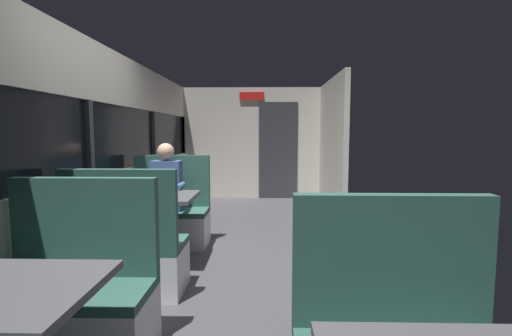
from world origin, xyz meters
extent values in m
cube|color=#423F44|center=(0.00, 0.00, -0.01)|extent=(3.30, 9.20, 0.02)
cube|color=beige|center=(-1.45, 0.00, 0.47)|extent=(0.08, 8.40, 0.95)
cube|color=beige|center=(-1.45, 0.00, 2.00)|extent=(0.08, 8.40, 0.60)
cube|color=black|center=(-1.46, 0.00, 1.32)|extent=(0.03, 8.40, 0.75)
cube|color=#2D2D30|center=(-1.43, 0.00, 1.32)|extent=(0.06, 0.08, 0.75)
cube|color=#2D2D30|center=(-1.43, 2.10, 1.32)|extent=(0.06, 0.08, 0.75)
cube|color=#2D2D30|center=(-1.43, 4.20, 1.32)|extent=(0.06, 0.08, 0.75)
cube|color=beige|center=(0.00, 4.20, 1.15)|extent=(2.90, 0.08, 2.30)
cube|color=#333338|center=(0.55, 4.15, 1.00)|extent=(0.80, 0.04, 2.00)
cube|color=red|center=(0.00, 4.14, 2.12)|extent=(0.50, 0.03, 0.16)
cube|color=beige|center=(1.45, 3.00, 1.15)|extent=(0.08, 2.40, 2.30)
cube|color=silver|center=(-0.89, -1.43, 0.20)|extent=(0.95, 0.50, 0.39)
cube|color=#2D564C|center=(-0.89, -1.43, 0.42)|extent=(0.95, 0.50, 0.06)
cube|color=#2D564C|center=(-0.89, -1.22, 0.78)|extent=(0.95, 0.08, 0.65)
cylinder|color=#9E9EA3|center=(-0.89, 0.19, 0.35)|extent=(0.10, 0.10, 0.70)
cube|color=#4C4C51|center=(-0.89, 0.19, 0.72)|extent=(0.90, 0.70, 0.04)
cube|color=silver|center=(-0.89, -0.47, 0.20)|extent=(0.95, 0.50, 0.39)
cube|color=#2D564C|center=(-0.89, -0.47, 0.42)|extent=(0.95, 0.50, 0.06)
cube|color=#2D564C|center=(-0.89, -0.68, 0.78)|extent=(0.95, 0.08, 0.65)
cube|color=silver|center=(-0.89, 0.85, 0.20)|extent=(0.95, 0.50, 0.39)
cube|color=#2D564C|center=(-0.89, 0.85, 0.42)|extent=(0.95, 0.50, 0.06)
cube|color=#2D564C|center=(-0.89, 1.06, 0.78)|extent=(0.95, 0.08, 0.65)
cube|color=#2D564C|center=(0.89, -1.82, 0.78)|extent=(0.95, 0.08, 0.65)
cube|color=#26262D|center=(-0.89, 0.85, 0.23)|extent=(0.30, 0.36, 0.45)
cube|color=#3F598C|center=(-0.89, 0.80, 0.75)|extent=(0.34, 0.22, 0.60)
sphere|color=tan|center=(-0.89, 0.78, 1.16)|extent=(0.20, 0.20, 0.20)
cylinder|color=#3F598C|center=(-1.09, 0.62, 0.77)|extent=(0.07, 0.28, 0.07)
cylinder|color=#3F598C|center=(-0.69, 0.62, 0.77)|extent=(0.07, 0.28, 0.07)
cylinder|color=white|center=(-0.81, 0.06, 0.79)|extent=(0.07, 0.07, 0.09)
camera|label=1|loc=(0.28, -3.57, 1.40)|focal=26.05mm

